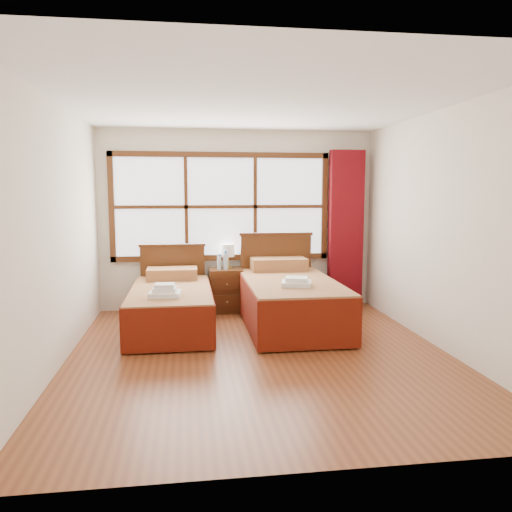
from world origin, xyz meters
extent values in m
plane|color=brown|center=(0.00, 0.00, 0.00)|extent=(4.50, 4.50, 0.00)
plane|color=white|center=(0.00, 0.00, 2.60)|extent=(4.50, 4.50, 0.00)
plane|color=silver|center=(0.00, 2.25, 1.30)|extent=(4.00, 0.00, 4.00)
plane|color=silver|center=(-2.00, 0.00, 1.30)|extent=(0.00, 4.50, 4.50)
plane|color=silver|center=(2.00, 0.00, 1.30)|extent=(0.00, 4.50, 4.50)
cube|color=white|center=(-0.25, 2.22, 1.50)|extent=(3.00, 0.02, 1.40)
cube|color=#4A2610|center=(-0.25, 2.20, 0.76)|extent=(3.16, 0.06, 0.08)
cube|color=#4A2610|center=(-0.25, 2.20, 2.24)|extent=(3.16, 0.06, 0.08)
cube|color=#4A2610|center=(-1.79, 2.20, 1.50)|extent=(0.08, 0.06, 1.56)
cube|color=#4A2610|center=(1.29, 2.20, 1.50)|extent=(0.08, 0.06, 1.56)
cube|color=#4A2610|center=(-0.75, 2.20, 1.50)|extent=(0.05, 0.05, 1.40)
cube|color=#4A2610|center=(0.25, 2.20, 1.50)|extent=(0.05, 0.05, 1.40)
cube|color=#4A2610|center=(-0.25, 2.20, 1.50)|extent=(3.00, 0.05, 0.05)
cube|color=maroon|center=(1.60, 2.11, 1.17)|extent=(0.50, 0.16, 2.30)
cube|color=#43200E|center=(-0.96, 1.13, 0.14)|extent=(0.87, 1.74, 0.28)
cube|color=maroon|center=(-0.96, 1.13, 0.40)|extent=(0.97, 1.93, 0.24)
cube|color=maroon|center=(-1.44, 1.13, 0.26)|extent=(0.03, 1.93, 0.48)
cube|color=maroon|center=(-0.47, 1.13, 0.26)|extent=(0.03, 1.93, 0.48)
cube|color=maroon|center=(-0.96, 0.17, 0.26)|extent=(0.97, 0.03, 0.48)
cube|color=maroon|center=(-0.96, 1.83, 0.60)|extent=(0.68, 0.40, 0.15)
cube|color=#4A2610|center=(-0.96, 2.14, 0.47)|extent=(0.91, 0.06, 0.95)
cube|color=#43200E|center=(-0.96, 2.14, 0.96)|extent=(0.95, 0.08, 0.04)
cube|color=#43200E|center=(0.55, 1.13, 0.16)|extent=(1.00, 2.00, 0.33)
cube|color=maroon|center=(0.55, 1.13, 0.46)|extent=(1.12, 2.22, 0.27)
cube|color=maroon|center=(-0.01, 1.13, 0.30)|extent=(0.03, 2.22, 0.56)
cube|color=maroon|center=(1.11, 1.13, 0.30)|extent=(0.03, 2.22, 0.56)
cube|color=maroon|center=(0.55, 0.03, 0.30)|extent=(1.12, 0.03, 0.56)
cube|color=maroon|center=(0.55, 1.94, 0.69)|extent=(0.78, 0.46, 0.17)
cube|color=#4A2610|center=(0.55, 2.14, 0.54)|extent=(1.05, 0.06, 1.09)
cube|color=#43200E|center=(0.55, 2.14, 1.10)|extent=(1.09, 0.08, 0.04)
cube|color=#4A2610|center=(-0.20, 2.00, 0.31)|extent=(0.47, 0.41, 0.62)
cube|color=#43200E|center=(-0.20, 1.78, 0.19)|extent=(0.41, 0.02, 0.19)
cube|color=#43200E|center=(-0.20, 1.78, 0.44)|extent=(0.41, 0.02, 0.19)
sphere|color=olive|center=(-0.20, 1.76, 0.19)|extent=(0.03, 0.03, 0.03)
sphere|color=olive|center=(-0.20, 1.76, 0.44)|extent=(0.03, 0.03, 0.03)
cube|color=white|center=(-1.01, 0.67, 0.55)|extent=(0.37, 0.33, 0.05)
cube|color=white|center=(-1.01, 0.67, 0.60)|extent=(0.28, 0.25, 0.05)
cube|color=white|center=(-1.01, 0.67, 0.65)|extent=(0.23, 0.20, 0.04)
cube|color=white|center=(0.54, 0.69, 0.63)|extent=(0.41, 0.38, 0.05)
cube|color=white|center=(0.54, 0.69, 0.68)|extent=(0.31, 0.28, 0.05)
cylinder|color=gold|center=(-0.16, 2.06, 0.63)|extent=(0.11, 0.11, 0.02)
cylinder|color=gold|center=(-0.16, 2.06, 0.72)|extent=(0.02, 0.02, 0.15)
cylinder|color=silver|center=(-0.16, 2.06, 0.88)|extent=(0.18, 0.18, 0.18)
cylinder|color=#A8C4D8|center=(-0.30, 1.93, 0.72)|extent=(0.06, 0.06, 0.20)
cylinder|color=blue|center=(-0.30, 1.93, 0.83)|extent=(0.03, 0.03, 0.03)
cylinder|color=#A8C4D8|center=(-0.21, 1.96, 0.74)|extent=(0.07, 0.07, 0.23)
cylinder|color=blue|center=(-0.21, 1.96, 0.87)|extent=(0.03, 0.03, 0.03)
camera|label=1|loc=(-0.74, -5.05, 1.71)|focal=35.00mm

